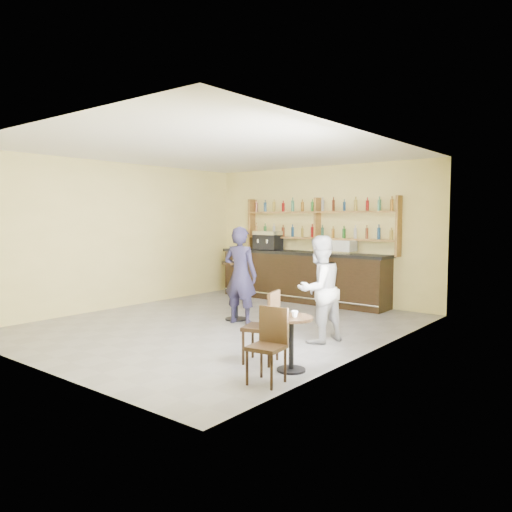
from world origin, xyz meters
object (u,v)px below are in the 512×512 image
Objects in this scene: espresso_machine at (268,240)px; chair_west at (260,327)px; patron_second at (319,289)px; pastry_case at (344,247)px; cafe_table at (291,344)px; man_main at (240,275)px; chair_south at (266,346)px; bar_counter at (302,276)px; pedestal_table at (236,291)px.

espresso_machine is 5.74m from chair_west.
patron_second is (3.38, -3.09, -0.56)m from espresso_machine.
patron_second reaches higher than chair_west.
patron_second is at bearing -45.41° from espresso_machine.
espresso_machine is 0.66× the size of chair_west.
pastry_case is 0.70× the size of cafe_table.
espresso_machine is 3.21m from man_main.
pastry_case is at bearing -3.03° from espresso_machine.
chair_west is (3.35, -4.57, -0.92)m from espresso_machine.
pastry_case is 0.29× the size of patron_second.
chair_south is at bearing 30.26° from patron_second.
bar_counter is 5.99m from chair_south.
espresso_machine is 2.13m from pastry_case.
cafe_table is (2.42, -1.82, -0.55)m from man_main.
patron_second is at bearing 158.88° from man_main.
pastry_case is 2.90m from man_main.
pastry_case is 0.55× the size of chair_south.
bar_counter is 8.70× the size of pastry_case.
man_main reaches higher than patron_second.
man_main is at bearing -65.15° from espresso_machine.
chair_south is (0.05, -0.60, 0.10)m from cafe_table.
chair_west is (2.33, -4.57, -0.09)m from bar_counter.
man_main is at bearing -151.84° from chair_west.
chair_west is at bearing 14.05° from patron_second.
pedestal_table reaches higher than cafe_table.
chair_west is at bearing 124.11° from man_main.
pastry_case is 5.60m from chair_south.
pastry_case is at bearing 176.55° from chair_west.
man_main is 1.83× the size of chair_west.
bar_counter is 5.13m from chair_west.
pastry_case is at bearing 70.84° from pedestal_table.
patron_second is at bearing 108.65° from cafe_table.
chair_west is 1.09× the size of chair_south.
man_main is at bearing -80.59° from bar_counter.
bar_counter is at bearing 94.39° from pedestal_table.
pastry_case is 3.37m from patron_second.
pastry_case is (1.11, 0.00, 0.74)m from bar_counter.
pastry_case is at bearing -115.52° from man_main.
chair_west is at bearing -62.93° from bar_counter.
espresso_machine is at bearing -117.01° from patron_second.
man_main is (1.48, -2.80, -0.51)m from espresso_machine.
chair_west is (1.22, -4.57, -0.84)m from pastry_case.
bar_counter is at bearing -3.03° from espresso_machine.
patron_second reaches higher than pastry_case.
cafe_table is at bearing -58.01° from bar_counter.
pastry_case is at bearing 101.96° from chair_south.
pedestal_table is 1.59× the size of cafe_table.
chair_west is at bearing 174.81° from cafe_table.
man_main is (0.46, -2.80, 0.32)m from bar_counter.
chair_south is (2.73, -2.60, -0.11)m from pedestal_table.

